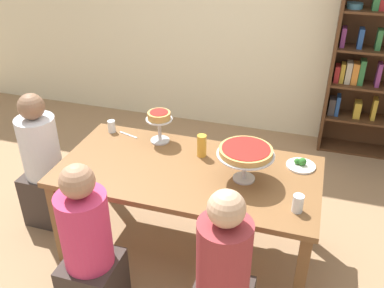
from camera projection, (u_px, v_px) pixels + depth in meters
The scene contains 16 objects.
ground_plane at pixel (188, 248), 3.35m from camera, with size 12.00×12.00×0.00m, color #9E7A56.
rear_partition at pixel (251, 6), 4.46m from camera, with size 8.00×0.12×2.80m, color beige.
dining_table at pixel (188, 179), 3.02m from camera, with size 1.83×0.90×0.74m.
diner_near_right at pixel (222, 287), 2.39m from camera, with size 0.34×0.34×1.15m.
diner_head_west at pixel (44, 169), 3.42m from camera, with size 0.34×0.34×1.15m.
diner_near_left at pixel (90, 256), 2.59m from camera, with size 0.34×0.34×1.15m.
deep_dish_pizza_stand at pixel (246, 153), 2.77m from camera, with size 0.38×0.38×0.24m.
personal_pizza_stand at pixel (159, 120), 3.23m from camera, with size 0.21×0.21×0.25m.
salad_plate_near_diner at pixel (241, 147), 3.21m from camera, with size 0.21×0.21×0.07m.
salad_plate_far_diner at pixel (301, 164), 3.00m from camera, with size 0.21×0.21×0.07m.
beer_glass_amber_tall at pixel (202, 146), 3.09m from camera, with size 0.07×0.07×0.17m, color gold.
water_glass_clear_near at pixel (112, 126), 3.43m from camera, with size 0.06×0.06×0.10m, color white.
water_glass_clear_far at pixel (298, 203), 2.55m from camera, with size 0.07×0.07×0.11m, color white.
water_glass_clear_spare at pixel (228, 154), 3.05m from camera, with size 0.06×0.06×0.11m, color white.
cutlery_fork_near at pixel (84, 179), 2.86m from camera, with size 0.18×0.02×0.01m, color silver.
cutlery_knife_near at pixel (128, 135), 3.40m from camera, with size 0.18×0.02×0.01m, color silver.
Camera 1 is at (0.76, -2.36, 2.39)m, focal length 39.75 mm.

